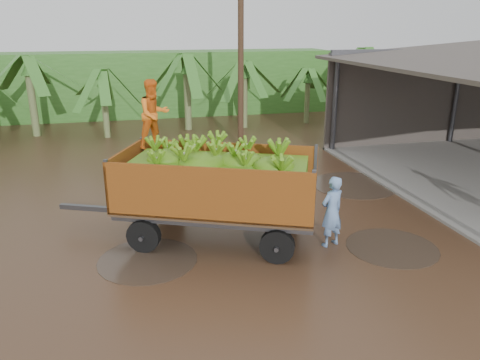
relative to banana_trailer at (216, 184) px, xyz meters
The scene contains 6 objects.
ground 2.34m from the banana_trailer, 55.62° to the left, with size 100.00×100.00×0.00m, color black.
hedge_north 17.56m from the banana_trailer, 93.11° to the left, with size 22.00×3.00×3.60m, color #2D661E.
banana_trailer is the anchor object (origin of this frame).
man_blue 2.83m from the banana_trailer, 21.73° to the right, with size 0.63×0.42×1.74m, color #698CC0.
utility_pole 9.37m from the banana_trailer, 72.52° to the left, with size 1.20×0.24×7.95m.
banana_plants 9.27m from the banana_trailer, 116.06° to the left, with size 24.54×20.90×4.00m.
Camera 1 is at (-2.98, -11.97, 5.06)m, focal length 35.00 mm.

